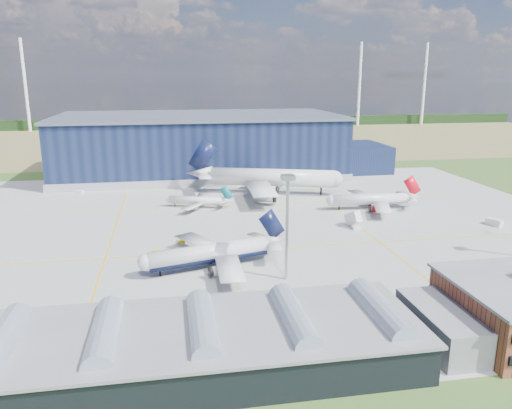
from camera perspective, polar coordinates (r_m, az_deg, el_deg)
name	(u,v)px	position (r m, az deg, el deg)	size (l,w,h in m)	color
ground	(224,239)	(135.17, -3.62, -3.91)	(600.00, 600.00, 0.00)	#2C4A1C
apron	(221,228)	(144.64, -4.07, -2.66)	(220.00, 160.00, 0.08)	gray
farmland	(188,139)	(350.38, -7.73, 7.42)	(600.00, 220.00, 0.01)	olive
treeline	(184,123)	(429.46, -8.22, 9.24)	(600.00, 8.00, 8.00)	black
hangar	(206,147)	(225.07, -5.70, 6.54)	(145.00, 62.00, 26.10)	#101B37
glass_concourse	(227,342)	(78.33, -3.38, -15.39)	(78.00, 23.00, 8.60)	black
light_mast_center	(287,211)	(104.01, 3.60, -0.70)	(2.60, 2.60, 23.00)	#AFB1B6
airliner_navy	(209,244)	(113.23, -5.43, -4.49)	(36.32, 35.53, 11.84)	silver
airliner_red	(370,194)	(166.94, 12.90, 1.23)	(32.59, 31.88, 10.63)	silver
airliner_widebody	(271,168)	(183.48, 1.75, 4.14)	(58.72, 57.45, 19.15)	silver
airliner_regional	(196,196)	(166.30, -6.88, 0.92)	(23.54, 23.03, 7.68)	silver
gse_tug_a	(159,254)	(123.83, -11.00, -5.59)	(1.95, 3.19, 1.33)	gold
gse_tug_b	(183,240)	(133.24, -8.39, -4.05)	(1.81, 2.71, 1.17)	gold
gse_cart_a	(201,197)	(178.00, -6.30, 0.80)	(2.12, 3.19, 1.38)	silver
gse_van_b	(494,222)	(161.79, 25.58, -1.85)	(2.08, 4.54, 2.08)	silver
gse_tug_c	(284,184)	(199.23, 3.25, 2.34)	(1.84, 2.94, 1.29)	gold
gse_cart_b	(80,192)	(196.83, -19.49, 1.35)	(1.88, 2.82, 1.22)	silver
airstair	(353,222)	(147.20, 11.02, -1.94)	(2.05, 5.12, 3.28)	silver
car_a	(449,304)	(103.67, 21.20, -10.52)	(1.31, 3.25, 1.11)	#99999E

